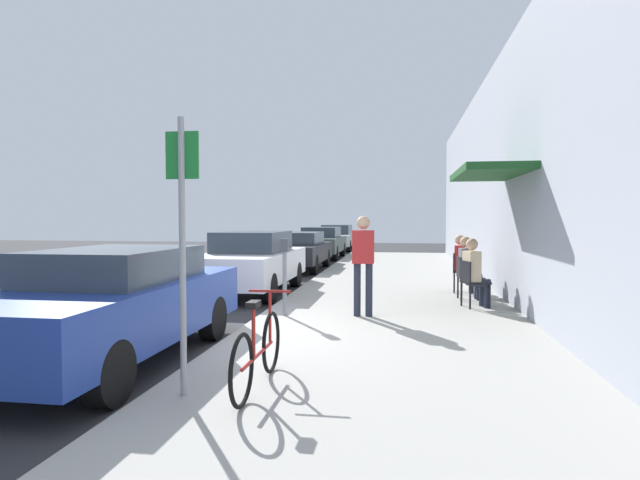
{
  "coord_description": "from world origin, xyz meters",
  "views": [
    {
      "loc": [
        2.42,
        -7.38,
        1.79
      ],
      "look_at": [
        0.39,
        5.56,
        1.23
      ],
      "focal_mm": 29.25,
      "sensor_mm": 36.0,
      "label": 1
    }
  ],
  "objects_px": {
    "parked_car_2": "(298,250)",
    "pedestrian_standing": "(363,257)",
    "parked_car_4": "(337,237)",
    "bicycle_0": "(258,352)",
    "seated_patron_1": "(468,266)",
    "parked_car_1": "(251,261)",
    "seated_patron_0": "(475,270)",
    "parking_meter": "(285,271)",
    "cafe_chair_1": "(465,275)",
    "seated_patron_2": "(462,261)",
    "street_sign": "(182,234)",
    "cafe_chair_0": "(471,280)",
    "parked_car_0": "(112,303)",
    "parked_car_3": "(321,242)",
    "cafe_chair_2": "(459,270)"
  },
  "relations": [
    {
      "from": "parked_car_3",
      "to": "parking_meter",
      "type": "distance_m",
      "value": 14.19
    },
    {
      "from": "seated_patron_0",
      "to": "seated_patron_1",
      "type": "distance_m",
      "value": 0.93
    },
    {
      "from": "parked_car_2",
      "to": "parking_meter",
      "type": "xyz_separation_m",
      "value": [
        1.55,
        -8.85,
        0.2
      ]
    },
    {
      "from": "parked_car_1",
      "to": "cafe_chair_2",
      "type": "bearing_deg",
      "value": 1.02
    },
    {
      "from": "parking_meter",
      "to": "seated_patron_0",
      "type": "relative_size",
      "value": 1.02
    },
    {
      "from": "seated_patron_0",
      "to": "pedestrian_standing",
      "type": "relative_size",
      "value": 0.76
    },
    {
      "from": "cafe_chair_0",
      "to": "pedestrian_standing",
      "type": "bearing_deg",
      "value": -148.46
    },
    {
      "from": "pedestrian_standing",
      "to": "cafe_chair_2",
      "type": "bearing_deg",
      "value": 59.03
    },
    {
      "from": "cafe_chair_0",
      "to": "parked_car_4",
      "type": "bearing_deg",
      "value": 104.65
    },
    {
      "from": "street_sign",
      "to": "seated_patron_2",
      "type": "relative_size",
      "value": 2.02
    },
    {
      "from": "seated_patron_0",
      "to": "cafe_chair_2",
      "type": "height_order",
      "value": "seated_patron_0"
    },
    {
      "from": "seated_patron_2",
      "to": "pedestrian_standing",
      "type": "distance_m",
      "value": 3.79
    },
    {
      "from": "cafe_chair_1",
      "to": "seated_patron_2",
      "type": "relative_size",
      "value": 0.67
    },
    {
      "from": "parked_car_4",
      "to": "seated_patron_1",
      "type": "relative_size",
      "value": 3.41
    },
    {
      "from": "parked_car_4",
      "to": "bicycle_0",
      "type": "bearing_deg",
      "value": -84.8
    },
    {
      "from": "parked_car_1",
      "to": "parking_meter",
      "type": "bearing_deg",
      "value": -64.66
    },
    {
      "from": "cafe_chair_1",
      "to": "pedestrian_standing",
      "type": "xyz_separation_m",
      "value": [
        -1.93,
        -2.13,
        0.5
      ]
    },
    {
      "from": "cafe_chair_1",
      "to": "pedestrian_standing",
      "type": "height_order",
      "value": "pedestrian_standing"
    },
    {
      "from": "parked_car_4",
      "to": "seated_patron_1",
      "type": "height_order",
      "value": "seated_patron_1"
    },
    {
      "from": "parking_meter",
      "to": "bicycle_0",
      "type": "distance_m",
      "value": 3.82
    },
    {
      "from": "parked_car_2",
      "to": "pedestrian_standing",
      "type": "distance_m",
      "value": 9.18
    },
    {
      "from": "parked_car_2",
      "to": "parked_car_3",
      "type": "relative_size",
      "value": 1.0
    },
    {
      "from": "parked_car_1",
      "to": "parked_car_2",
      "type": "distance_m",
      "value": 5.58
    },
    {
      "from": "parked_car_0",
      "to": "parking_meter",
      "type": "xyz_separation_m",
      "value": [
        1.55,
        2.76,
        0.15
      ]
    },
    {
      "from": "cafe_chair_1",
      "to": "seated_patron_1",
      "type": "xyz_separation_m",
      "value": [
        0.06,
        0.0,
        0.19
      ]
    },
    {
      "from": "parking_meter",
      "to": "seated_patron_0",
      "type": "distance_m",
      "value": 3.58
    },
    {
      "from": "cafe_chair_1",
      "to": "seated_patron_1",
      "type": "relative_size",
      "value": 0.67
    },
    {
      "from": "bicycle_0",
      "to": "cafe_chair_1",
      "type": "distance_m",
      "value": 6.6
    },
    {
      "from": "cafe_chair_0",
      "to": "seated_patron_2",
      "type": "height_order",
      "value": "seated_patron_2"
    },
    {
      "from": "pedestrian_standing",
      "to": "seated_patron_1",
      "type": "bearing_deg",
      "value": 47.03
    },
    {
      "from": "parked_car_3",
      "to": "parked_car_4",
      "type": "distance_m",
      "value": 5.62
    },
    {
      "from": "bicycle_0",
      "to": "seated_patron_2",
      "type": "relative_size",
      "value": 1.33
    },
    {
      "from": "parked_car_4",
      "to": "seated_patron_2",
      "type": "relative_size",
      "value": 3.41
    },
    {
      "from": "parked_car_2",
      "to": "cafe_chair_2",
      "type": "distance_m",
      "value": 7.3
    },
    {
      "from": "parked_car_2",
      "to": "parking_meter",
      "type": "relative_size",
      "value": 3.33
    },
    {
      "from": "parked_car_0",
      "to": "street_sign",
      "type": "xyz_separation_m",
      "value": [
        1.5,
        -1.3,
        0.9
      ]
    },
    {
      "from": "parked_car_0",
      "to": "seated_patron_2",
      "type": "relative_size",
      "value": 3.41
    },
    {
      "from": "parking_meter",
      "to": "seated_patron_1",
      "type": "distance_m",
      "value": 4.03
    },
    {
      "from": "bicycle_0",
      "to": "cafe_chair_2",
      "type": "relative_size",
      "value": 1.97
    },
    {
      "from": "seated_patron_2",
      "to": "pedestrian_standing",
      "type": "xyz_separation_m",
      "value": [
        -1.99,
        -3.21,
        0.3
      ]
    },
    {
      "from": "parked_car_4",
      "to": "street_sign",
      "type": "height_order",
      "value": "street_sign"
    },
    {
      "from": "seated_patron_0",
      "to": "pedestrian_standing",
      "type": "distance_m",
      "value": 2.35
    },
    {
      "from": "parked_car_1",
      "to": "seated_patron_0",
      "type": "distance_m",
      "value": 5.24
    },
    {
      "from": "parked_car_2",
      "to": "pedestrian_standing",
      "type": "relative_size",
      "value": 2.59
    },
    {
      "from": "parked_car_4",
      "to": "bicycle_0",
      "type": "xyz_separation_m",
      "value": [
        2.14,
        -23.49,
        -0.24
      ]
    },
    {
      "from": "street_sign",
      "to": "cafe_chair_0",
      "type": "relative_size",
      "value": 2.99
    },
    {
      "from": "parked_car_3",
      "to": "street_sign",
      "type": "bearing_deg",
      "value": -85.28
    },
    {
      "from": "seated_patron_2",
      "to": "parked_car_2",
      "type": "bearing_deg",
      "value": 131.54
    },
    {
      "from": "parked_car_3",
      "to": "cafe_chair_2",
      "type": "distance_m",
      "value": 11.78
    },
    {
      "from": "bicycle_0",
      "to": "pedestrian_standing",
      "type": "relative_size",
      "value": 1.01
    }
  ]
}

